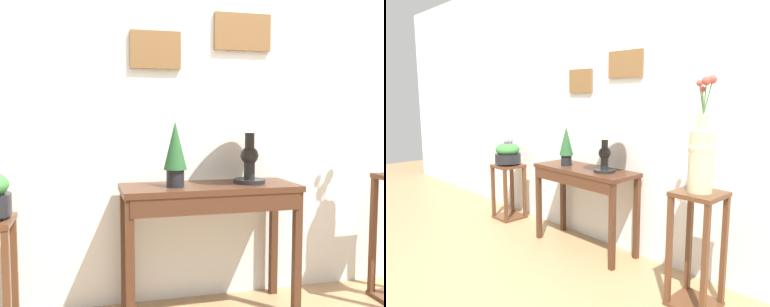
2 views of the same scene
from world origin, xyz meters
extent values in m
cube|color=silver|center=(0.00, 1.32, 1.40)|extent=(9.00, 0.10, 2.80)
cube|color=brown|center=(-0.32, 1.25, 1.58)|extent=(0.31, 0.02, 0.23)
cube|color=slate|center=(-0.32, 1.25, 1.58)|extent=(0.25, 0.01, 0.18)
cube|color=brown|center=(0.24, 1.25, 1.71)|extent=(0.37, 0.02, 0.23)
cube|color=#71AAA3|center=(0.24, 1.25, 1.71)|extent=(0.30, 0.01, 0.19)
cube|color=#472819|center=(-0.04, 1.03, 0.76)|extent=(1.04, 0.39, 0.03)
cube|color=#472819|center=(-0.04, 0.86, 0.69)|extent=(0.98, 0.03, 0.10)
cube|color=#472819|center=(-0.53, 0.87, 0.37)|extent=(0.04, 0.04, 0.74)
cube|color=#472819|center=(0.44, 0.87, 0.37)|extent=(0.05, 0.04, 0.74)
cube|color=#472819|center=(-0.53, 1.20, 0.37)|extent=(0.04, 0.04, 0.74)
cube|color=#472819|center=(0.44, 1.20, 0.37)|extent=(0.05, 0.04, 0.74)
cylinder|color=black|center=(0.20, 1.03, 0.79)|extent=(0.19, 0.19, 0.02)
cylinder|color=black|center=(0.20, 1.03, 0.87)|extent=(0.07, 0.07, 0.14)
sphere|color=black|center=(0.20, 1.03, 0.94)|extent=(0.11, 0.11, 0.11)
cylinder|color=black|center=(0.20, 1.03, 1.01)|extent=(0.06, 0.06, 0.14)
cone|color=silver|center=(0.20, 1.03, 1.20)|extent=(0.40, 0.40, 0.23)
cylinder|color=black|center=(-0.26, 1.00, 0.83)|extent=(0.10, 0.10, 0.10)
cone|color=#235128|center=(-0.26, 1.00, 1.01)|extent=(0.13, 0.13, 0.27)
cube|color=#56331E|center=(-1.15, 0.88, 0.32)|extent=(0.04, 0.03, 0.58)
cube|color=#56331E|center=(-1.15, 1.14, 0.32)|extent=(0.04, 0.04, 0.58)
cube|color=#56331E|center=(1.06, 1.01, 0.41)|extent=(0.04, 0.04, 0.75)
camera|label=1|loc=(-0.76, -1.39, 1.17)|focal=40.67mm
camera|label=2|loc=(2.38, -1.36, 1.45)|focal=35.14mm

